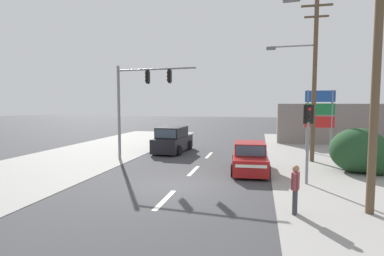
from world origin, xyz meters
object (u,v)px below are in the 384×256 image
object	(u,v)px
pedestal_signal_right_kerb	(308,131)
traffic_signal_mast	(137,95)
utility_pole_foreground_right	(373,47)
pedestrian_at_kerb	(295,187)
suv_oncoming_mid	(173,140)
sedan_crossing_left	(250,158)
shopping_plaza_sign	(320,112)
utility_pole_midground_right	(312,75)

from	to	relation	value
pedestal_signal_right_kerb	traffic_signal_mast	bearing A→B (deg)	159.13
utility_pole_foreground_right	pedestrian_at_kerb	world-z (taller)	utility_pole_foreground_right
suv_oncoming_mid	pedestrian_at_kerb	distance (m)	13.57
traffic_signal_mast	suv_oncoming_mid	world-z (taller)	traffic_signal_mast
traffic_signal_mast	sedan_crossing_left	size ratio (longest dim) A/B	1.39
shopping_plaza_sign	suv_oncoming_mid	size ratio (longest dim) A/B	1.00
pedestal_signal_right_kerb	suv_oncoming_mid	bearing A→B (deg)	138.78
sedan_crossing_left	utility_pole_midground_right	bearing A→B (deg)	45.55
utility_pole_foreground_right	shopping_plaza_sign	bearing A→B (deg)	86.10
utility_pole_foreground_right	shopping_plaza_sign	xyz separation A→B (m)	(0.89, 13.11, -2.40)
utility_pole_midground_right	shopping_plaza_sign	world-z (taller)	utility_pole_midground_right
pedestal_signal_right_kerb	suv_oncoming_mid	distance (m)	11.28
utility_pole_midground_right	suv_oncoming_mid	bearing A→B (deg)	169.76
traffic_signal_mast	pedestrian_at_kerb	size ratio (longest dim) A/B	3.68
suv_oncoming_mid	utility_pole_midground_right	bearing A→B (deg)	-10.24
utility_pole_midground_right	pedestrian_at_kerb	xyz separation A→B (m)	(-1.92, -9.64, -4.40)
pedestal_signal_right_kerb	sedan_crossing_left	world-z (taller)	pedestal_signal_right_kerb
shopping_plaza_sign	pedestal_signal_right_kerb	bearing A→B (deg)	-102.87
pedestal_signal_right_kerb	suv_oncoming_mid	size ratio (longest dim) A/B	0.77
utility_pole_midground_right	sedan_crossing_left	size ratio (longest dim) A/B	2.29
utility_pole_foreground_right	utility_pole_midground_right	xyz separation A→B (m)	(-0.34, 9.02, -0.06)
utility_pole_foreground_right	utility_pole_midground_right	world-z (taller)	utility_pole_foreground_right
utility_pole_foreground_right	pedestal_signal_right_kerb	world-z (taller)	utility_pole_foreground_right
traffic_signal_mast	pedestal_signal_right_kerb	size ratio (longest dim) A/B	1.69
pedestal_signal_right_kerb	shopping_plaza_sign	bearing A→B (deg)	77.13
traffic_signal_mast	sedan_crossing_left	distance (m)	8.05
pedestrian_at_kerb	shopping_plaza_sign	bearing A→B (deg)	77.03
sedan_crossing_left	pedestrian_at_kerb	xyz separation A→B (m)	(1.64, -6.00, 0.22)
sedan_crossing_left	suv_oncoming_mid	world-z (taller)	suv_oncoming_mid
sedan_crossing_left	shopping_plaza_sign	bearing A→B (deg)	58.14
pedestrian_at_kerb	traffic_signal_mast	bearing A→B (deg)	138.75
utility_pole_foreground_right	shopping_plaza_sign	world-z (taller)	utility_pole_foreground_right
traffic_signal_mast	pedestal_signal_right_kerb	distance (m)	10.48
utility_pole_midground_right	pedestal_signal_right_kerb	bearing A→B (deg)	-99.93
pedestal_signal_right_kerb	pedestrian_at_kerb	bearing A→B (deg)	-103.21
pedestrian_at_kerb	utility_pole_midground_right	bearing A→B (deg)	78.71
utility_pole_midground_right	shopping_plaza_sign	bearing A→B (deg)	73.17
traffic_signal_mast	sedan_crossing_left	bearing A→B (deg)	-13.08
pedestal_signal_right_kerb	shopping_plaza_sign	distance (m)	10.03
traffic_signal_mast	shopping_plaza_sign	world-z (taller)	traffic_signal_mast
pedestal_signal_right_kerb	suv_oncoming_mid	world-z (taller)	pedestal_signal_right_kerb
pedestrian_at_kerb	pedestal_signal_right_kerb	bearing A→B (deg)	76.79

